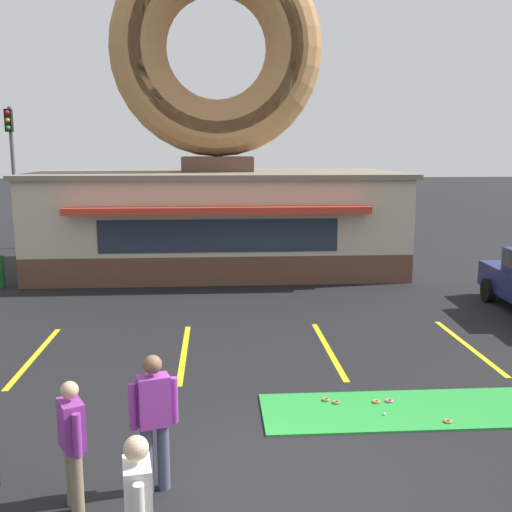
# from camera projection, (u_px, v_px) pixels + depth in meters

# --- Properties ---
(ground_plane) EXTENTS (160.00, 160.00, 0.00)m
(ground_plane) POSITION_uv_depth(u_px,v_px,m) (266.00, 484.00, 7.48)
(ground_plane) COLOR black
(donut_shop_building) EXTENTS (12.30, 6.75, 10.96)m
(donut_shop_building) POSITION_uv_depth(u_px,v_px,m) (218.00, 160.00, 20.47)
(donut_shop_building) COLOR brown
(donut_shop_building) RESTS_ON ground
(putting_mat) EXTENTS (4.79, 1.48, 0.03)m
(putting_mat) POSITION_uv_depth(u_px,v_px,m) (411.00, 410.00, 9.57)
(putting_mat) COLOR green
(putting_mat) RESTS_ON ground
(mini_donut_mid_centre) EXTENTS (0.13, 0.13, 0.04)m
(mini_donut_mid_centre) POSITION_uv_depth(u_px,v_px,m) (336.00, 402.00, 9.78)
(mini_donut_mid_centre) COLOR #A5724C
(mini_donut_mid_centre) RESTS_ON putting_mat
(mini_donut_mid_right) EXTENTS (0.13, 0.13, 0.04)m
(mini_donut_mid_right) POSITION_uv_depth(u_px,v_px,m) (326.00, 399.00, 9.88)
(mini_donut_mid_right) COLOR #A5724C
(mini_donut_mid_right) RESTS_ON putting_mat
(mini_donut_far_left) EXTENTS (0.13, 0.13, 0.04)m
(mini_donut_far_left) POSITION_uv_depth(u_px,v_px,m) (389.00, 401.00, 9.83)
(mini_donut_far_left) COLOR #D8667F
(mini_donut_far_left) RESTS_ON putting_mat
(mini_donut_far_right) EXTENTS (0.13, 0.13, 0.04)m
(mini_donut_far_right) POSITION_uv_depth(u_px,v_px,m) (376.00, 402.00, 9.80)
(mini_donut_far_right) COLOR #D17F47
(mini_donut_far_right) RESTS_ON putting_mat
(mini_donut_extra) EXTENTS (0.13, 0.13, 0.04)m
(mini_donut_extra) POSITION_uv_depth(u_px,v_px,m) (448.00, 421.00, 9.10)
(mini_donut_extra) COLOR #D17F47
(mini_donut_extra) RESTS_ON putting_mat
(golf_ball) EXTENTS (0.04, 0.04, 0.04)m
(golf_ball) POSITION_uv_depth(u_px,v_px,m) (385.00, 414.00, 9.34)
(golf_ball) COLOR white
(golf_ball) RESTS_ON putting_mat
(pedestrian_hooded_kid) EXTENTS (0.57, 0.35, 1.73)m
(pedestrian_hooded_kid) POSITION_uv_depth(u_px,v_px,m) (154.00, 416.00, 7.18)
(pedestrian_hooded_kid) COLOR #474C66
(pedestrian_hooded_kid) RESTS_ON ground
(pedestrian_crossing_woman) EXTENTS (0.38, 0.54, 1.56)m
(pedestrian_crossing_woman) POSITION_uv_depth(u_px,v_px,m) (72.00, 440.00, 6.83)
(pedestrian_crossing_woman) COLOR #7F7056
(pedestrian_crossing_woman) RESTS_ON ground
(traffic_light_pole) EXTENTS (0.28, 0.47, 5.80)m
(traffic_light_pole) POSITION_uv_depth(u_px,v_px,m) (12.00, 159.00, 24.39)
(traffic_light_pole) COLOR #595B60
(traffic_light_pole) RESTS_ON ground
(parking_stripe_left) EXTENTS (0.12, 3.60, 0.01)m
(parking_stripe_left) POSITION_uv_depth(u_px,v_px,m) (35.00, 356.00, 12.10)
(parking_stripe_left) COLOR yellow
(parking_stripe_left) RESTS_ON ground
(parking_stripe_mid_left) EXTENTS (0.12, 3.60, 0.01)m
(parking_stripe_mid_left) POSITION_uv_depth(u_px,v_px,m) (184.00, 352.00, 12.30)
(parking_stripe_mid_left) COLOR yellow
(parking_stripe_mid_left) RESTS_ON ground
(parking_stripe_centre) EXTENTS (0.12, 3.60, 0.01)m
(parking_stripe_centre) POSITION_uv_depth(u_px,v_px,m) (328.00, 349.00, 12.50)
(parking_stripe_centre) COLOR yellow
(parking_stripe_centre) RESTS_ON ground
(parking_stripe_mid_right) EXTENTS (0.12, 3.60, 0.01)m
(parking_stripe_mid_right) POSITION_uv_depth(u_px,v_px,m) (468.00, 346.00, 12.70)
(parking_stripe_mid_right) COLOR yellow
(parking_stripe_mid_right) RESTS_ON ground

